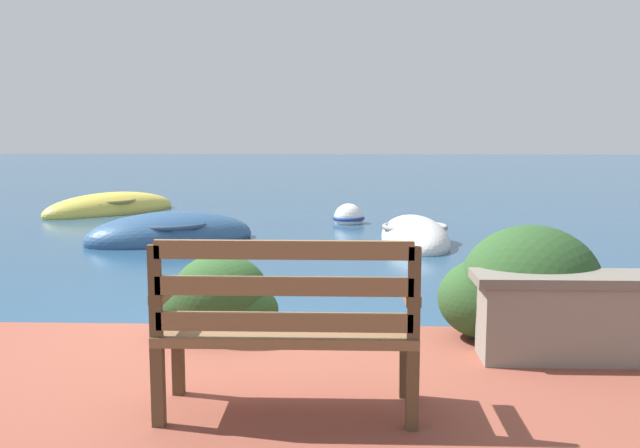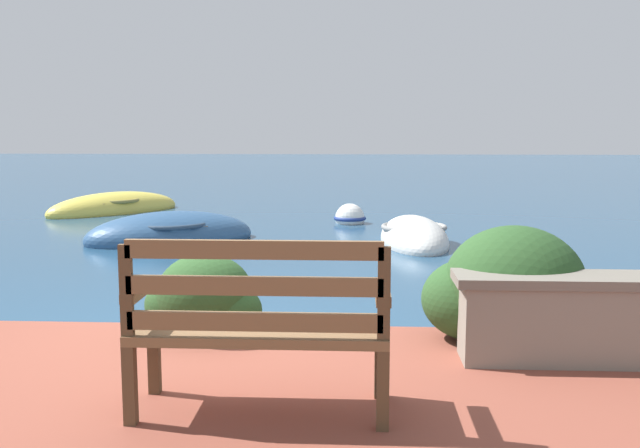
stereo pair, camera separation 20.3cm
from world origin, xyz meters
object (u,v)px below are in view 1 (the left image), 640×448
at_px(rowboat_mid, 171,237).
at_px(rowboat_far, 111,210).
at_px(mooring_buoy, 349,218).
at_px(park_bench, 287,323).
at_px(rowboat_nearest, 415,239).

height_order(rowboat_mid, rowboat_far, rowboat_mid).
bearing_deg(rowboat_far, mooring_buoy, 112.26).
bearing_deg(rowboat_far, rowboat_mid, 69.35).
distance_m(park_bench, mooring_buoy, 9.00).
bearing_deg(rowboat_mid, rowboat_far, 92.27).
height_order(rowboat_mid, mooring_buoy, rowboat_mid).
distance_m(park_bench, rowboat_mid, 7.28).
height_order(park_bench, rowboat_far, park_bench).
distance_m(rowboat_nearest, rowboat_far, 6.68).
xyz_separation_m(rowboat_mid, mooring_buoy, (2.65, 2.09, 0.02)).
bearing_deg(rowboat_nearest, rowboat_far, -126.41).
bearing_deg(park_bench, rowboat_nearest, 82.62).
relative_size(rowboat_nearest, mooring_buoy, 4.05).
xyz_separation_m(park_bench, mooring_buoy, (0.35, 8.98, -0.61)).
bearing_deg(rowboat_nearest, rowboat_mid, -95.02).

